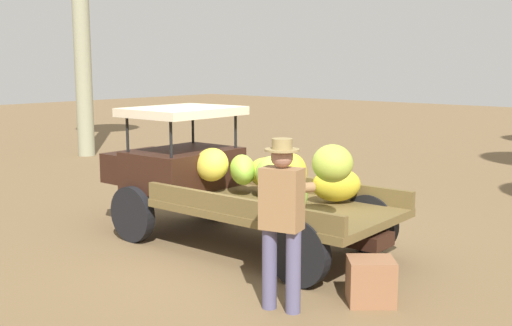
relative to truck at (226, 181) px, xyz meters
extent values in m
plane|color=brown|center=(-0.17, 0.14, -0.86)|extent=(60.00, 60.00, 0.00)
cube|color=black|center=(-0.43, -0.01, -0.43)|extent=(4.01, 0.55, 0.16)
cylinder|color=black|center=(0.99, 0.83, -0.48)|extent=(0.78, 0.16, 0.78)
cylinder|color=black|center=(1.04, -0.77, -0.48)|extent=(0.78, 0.16, 0.78)
cylinder|color=black|center=(-1.81, 0.75, -0.48)|extent=(0.78, 0.16, 0.78)
cylinder|color=black|center=(-1.76, -0.85, -0.48)|extent=(0.78, 0.16, 0.78)
cube|color=brown|center=(-0.88, -0.02, -0.25)|extent=(3.05, 1.81, 0.10)
cube|color=brown|center=(-0.91, 0.78, -0.09)|extent=(3.00, 0.17, 0.22)
cube|color=brown|center=(-0.86, -0.82, -0.09)|extent=(3.00, 0.17, 0.22)
cube|color=black|center=(0.82, 0.03, 0.08)|extent=(1.14, 1.55, 0.55)
cube|color=black|center=(1.72, 0.05, 0.02)|extent=(0.73, 1.08, 0.44)
cylinder|color=black|center=(1.24, 0.68, 0.63)|extent=(0.04, 0.04, 0.55)
cylinder|color=black|center=(1.27, -0.61, 0.63)|extent=(0.04, 0.04, 0.55)
cylinder|color=black|center=(0.36, 0.66, 0.63)|extent=(0.04, 0.04, 0.55)
cylinder|color=black|center=(0.39, -0.63, 0.63)|extent=(0.04, 0.04, 0.55)
cube|color=beige|center=(0.82, 0.03, 0.90)|extent=(1.26, 1.55, 0.12)
ellipsoid|color=#ABBF43|center=(-1.93, 0.30, 0.48)|extent=(0.67, 0.68, 0.49)
ellipsoid|color=gold|center=(-1.01, -0.16, 0.21)|extent=(0.53, 0.47, 0.49)
ellipsoid|color=#83BE3E|center=(-1.55, 0.60, 0.11)|extent=(0.81, 0.75, 0.58)
ellipsoid|color=gold|center=(-1.46, -0.51, 0.05)|extent=(0.82, 0.81, 0.57)
ellipsoid|color=#8FBE3C|center=(-0.17, -0.15, 0.15)|extent=(0.73, 0.72, 0.45)
ellipsoid|color=#91B53F|center=(-0.67, -0.20, 0.15)|extent=(0.70, 0.76, 0.61)
ellipsoid|color=gold|center=(0.17, 0.09, 0.21)|extent=(0.57, 0.63, 0.59)
ellipsoid|color=gold|center=(-0.39, -0.40, 0.09)|extent=(0.60, 0.60, 0.55)
cylinder|color=#555274|center=(-1.96, 1.44, -0.45)|extent=(0.15, 0.15, 0.84)
cylinder|color=#555274|center=(-2.21, 1.37, -0.45)|extent=(0.15, 0.15, 0.84)
cube|color=#936C45|center=(-2.08, 1.41, 0.28)|extent=(0.45, 0.33, 0.61)
cylinder|color=#936C45|center=(-1.96, 1.33, 0.37)|extent=(0.38, 0.32, 0.10)
cylinder|color=#936C45|center=(-2.16, 1.28, 0.37)|extent=(0.26, 0.41, 0.10)
sphere|color=#A26F5B|center=(-2.08, 1.41, 0.69)|extent=(0.22, 0.22, 0.22)
cylinder|color=#96804F|center=(-2.08, 1.41, 0.76)|extent=(0.34, 0.34, 0.02)
cylinder|color=#96804F|center=(-2.08, 1.41, 0.82)|extent=(0.20, 0.20, 0.10)
cube|color=#8D5D3E|center=(-2.67, 0.66, -0.63)|extent=(0.61, 0.61, 0.47)
cylinder|color=gray|center=(8.45, -3.50, 2.74)|extent=(0.44, 0.44, 7.20)
camera|label=1|loc=(-5.76, 6.07, 1.58)|focal=43.73mm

